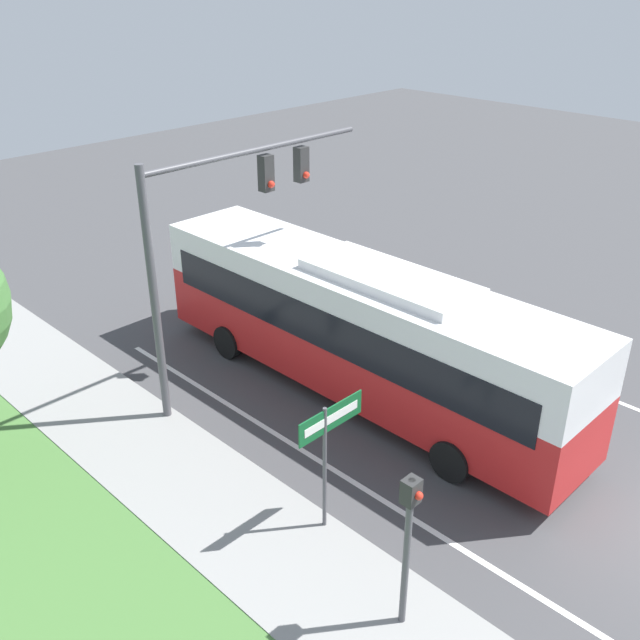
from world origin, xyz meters
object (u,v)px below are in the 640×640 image
signal_gantry (221,224)px  street_sign (328,440)px  bus (358,323)px  pedestrian_signal (408,531)px

signal_gantry → street_sign: signal_gantry is taller
bus → signal_gantry: size_ratio=1.86×
bus → signal_gantry: 4.23m
bus → street_sign: size_ratio=4.29×
signal_gantry → street_sign: bearing=-109.7°
pedestrian_signal → street_sign: bearing=72.1°
signal_gantry → pedestrian_signal: bearing=-109.1°
bus → pedestrian_signal: 7.50m
signal_gantry → pedestrian_signal: signal_gantry is taller
signal_gantry → bus: bearing=-48.5°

